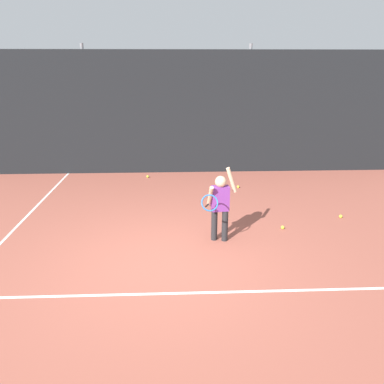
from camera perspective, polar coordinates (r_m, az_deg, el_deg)
ground_plane at (r=6.08m, az=-4.25°, el=-10.73°), size 20.00×20.00×0.00m
court_line_baseline at (r=5.35m, az=-4.51°, el=-15.30°), size 9.00×0.05×0.00m
court_line_sideline at (r=7.64m, az=-26.72°, el=-6.33°), size 0.05×9.00×0.00m
back_fence_windscreen at (r=10.61m, az=-3.67°, el=11.90°), size 13.76×0.08×3.38m
fence_post_1 at (r=10.94m, az=-15.75°, el=11.86°), size 0.09×0.09×3.53m
fence_post_2 at (r=10.85m, az=8.54°, el=12.29°), size 0.09×0.09×3.53m
tennis_player at (r=6.48m, az=4.29°, el=-1.66°), size 0.67×0.63×1.35m
tennis_ball_0 at (r=9.58m, az=7.10°, el=0.81°), size 0.07×0.07×0.07m
tennis_ball_1 at (r=10.44m, az=-6.82°, el=2.38°), size 0.07×0.07×0.07m
tennis_ball_2 at (r=7.39m, az=13.76°, el=-5.30°), size 0.07×0.07×0.07m
tennis_ball_3 at (r=8.27m, az=21.89°, el=-3.49°), size 0.07×0.07×0.07m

